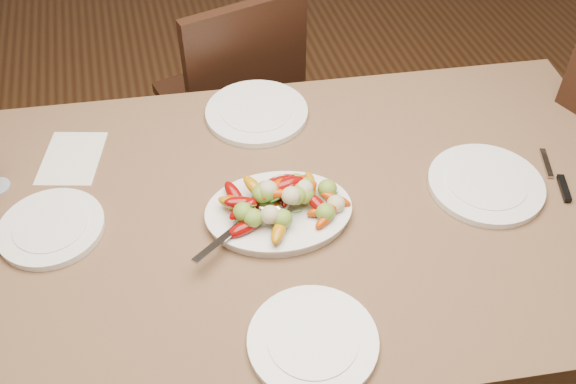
# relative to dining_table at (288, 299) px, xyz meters

# --- Properties ---
(floor) EXTENTS (6.00, 6.00, 0.00)m
(floor) POSITION_rel_dining_table_xyz_m (0.14, 0.18, -0.38)
(floor) COLOR #3A2111
(floor) RESTS_ON ground
(dining_table) EXTENTS (1.94, 1.22, 0.76)m
(dining_table) POSITION_rel_dining_table_xyz_m (0.00, 0.00, 0.00)
(dining_table) COLOR brown
(dining_table) RESTS_ON ground
(chair_far) EXTENTS (0.51, 0.51, 0.95)m
(chair_far) POSITION_rel_dining_table_xyz_m (-0.01, 0.85, 0.10)
(chair_far) COLOR black
(chair_far) RESTS_ON ground
(serving_platter) EXTENTS (0.37, 0.29, 0.02)m
(serving_platter) POSITION_rel_dining_table_xyz_m (-0.03, -0.02, 0.39)
(serving_platter) COLOR white
(serving_platter) RESTS_ON dining_table
(roasted_vegetables) EXTENTS (0.30, 0.22, 0.09)m
(roasted_vegetables) POSITION_rel_dining_table_xyz_m (-0.03, -0.02, 0.45)
(roasted_vegetables) COLOR #6D0504
(roasted_vegetables) RESTS_ON serving_platter
(serving_spoon) EXTENTS (0.22, 0.26, 0.03)m
(serving_spoon) POSITION_rel_dining_table_xyz_m (-0.10, -0.05, 0.43)
(serving_spoon) COLOR #9EA0A8
(serving_spoon) RESTS_ON serving_platter
(plate_left) EXTENTS (0.25, 0.25, 0.02)m
(plate_left) POSITION_rel_dining_table_xyz_m (-0.56, 0.08, 0.39)
(plate_left) COLOR white
(plate_left) RESTS_ON dining_table
(plate_right) EXTENTS (0.29, 0.29, 0.02)m
(plate_right) POSITION_rel_dining_table_xyz_m (0.51, -0.05, 0.39)
(plate_right) COLOR white
(plate_right) RESTS_ON dining_table
(plate_far) EXTENTS (0.29, 0.29, 0.02)m
(plate_far) POSITION_rel_dining_table_xyz_m (0.01, 0.38, 0.39)
(plate_far) COLOR white
(plate_far) RESTS_ON dining_table
(plate_near) EXTENTS (0.27, 0.27, 0.02)m
(plate_near) POSITION_rel_dining_table_xyz_m (-0.05, -0.38, 0.39)
(plate_near) COLOR white
(plate_near) RESTS_ON dining_table
(menu_card) EXTENTS (0.20, 0.24, 0.00)m
(menu_card) POSITION_rel_dining_table_xyz_m (-0.51, 0.33, 0.38)
(menu_card) COLOR silver
(menu_card) RESTS_ON dining_table
(table_knife) EXTENTS (0.08, 0.19, 0.01)m
(table_knife) POSITION_rel_dining_table_xyz_m (0.70, -0.07, 0.38)
(table_knife) COLOR #9EA0A8
(table_knife) RESTS_ON dining_table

